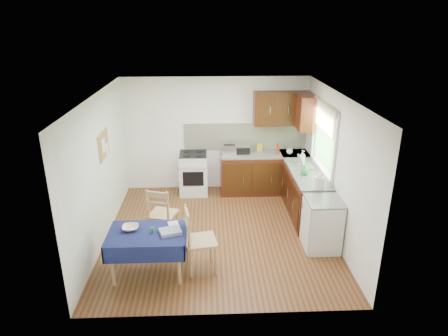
{
  "coord_description": "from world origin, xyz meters",
  "views": [
    {
      "loc": [
        -0.18,
        -6.32,
        3.69
      ],
      "look_at": [
        0.1,
        0.15,
        1.21
      ],
      "focal_mm": 32.0,
      "sensor_mm": 36.0,
      "label": 1
    }
  ],
  "objects_px": {
    "kettle": "(319,181)",
    "chair_near": "(197,238)",
    "dining_table": "(147,239)",
    "chair_far": "(162,213)",
    "dish_rack": "(300,166)",
    "toaster": "(229,149)",
    "sandwich_press": "(242,149)"
  },
  "relations": [
    {
      "from": "sandwich_press",
      "to": "dish_rack",
      "type": "relative_size",
      "value": 0.67
    },
    {
      "from": "toaster",
      "to": "dish_rack",
      "type": "height_order",
      "value": "dish_rack"
    },
    {
      "from": "sandwich_press",
      "to": "kettle",
      "type": "height_order",
      "value": "kettle"
    },
    {
      "from": "dining_table",
      "to": "chair_near",
      "type": "bearing_deg",
      "value": 5.54
    },
    {
      "from": "dining_table",
      "to": "chair_far",
      "type": "xyz_separation_m",
      "value": [
        0.11,
        0.97,
        -0.07
      ]
    },
    {
      "from": "dish_rack",
      "to": "kettle",
      "type": "distance_m",
      "value": 1.06
    },
    {
      "from": "kettle",
      "to": "dining_table",
      "type": "bearing_deg",
      "value": -159.66
    },
    {
      "from": "toaster",
      "to": "dish_rack",
      "type": "xyz_separation_m",
      "value": [
        1.35,
        -0.84,
        -0.07
      ]
    },
    {
      "from": "toaster",
      "to": "kettle",
      "type": "height_order",
      "value": "kettle"
    },
    {
      "from": "chair_near",
      "to": "kettle",
      "type": "height_order",
      "value": "kettle"
    },
    {
      "from": "chair_near",
      "to": "chair_far",
      "type": "bearing_deg",
      "value": 24.95
    },
    {
      "from": "toaster",
      "to": "dining_table",
      "type": "bearing_deg",
      "value": -115.98
    },
    {
      "from": "dining_table",
      "to": "chair_near",
      "type": "distance_m",
      "value": 0.74
    },
    {
      "from": "dining_table",
      "to": "chair_far",
      "type": "relative_size",
      "value": 1.16
    },
    {
      "from": "dining_table",
      "to": "chair_far",
      "type": "distance_m",
      "value": 0.98
    },
    {
      "from": "kettle",
      "to": "chair_near",
      "type": "bearing_deg",
      "value": -154.88
    },
    {
      "from": "sandwich_press",
      "to": "kettle",
      "type": "bearing_deg",
      "value": -56.52
    },
    {
      "from": "chair_far",
      "to": "toaster",
      "type": "relative_size",
      "value": 3.46
    },
    {
      "from": "chair_near",
      "to": "toaster",
      "type": "bearing_deg",
      "value": -22.57
    },
    {
      "from": "toaster",
      "to": "dish_rack",
      "type": "bearing_deg",
      "value": -32.71
    },
    {
      "from": "chair_near",
      "to": "toaster",
      "type": "height_order",
      "value": "toaster"
    },
    {
      "from": "chair_near",
      "to": "dish_rack",
      "type": "height_order",
      "value": "dish_rack"
    },
    {
      "from": "kettle",
      "to": "dish_rack",
      "type": "bearing_deg",
      "value": 94.71
    },
    {
      "from": "chair_far",
      "to": "chair_near",
      "type": "distance_m",
      "value": 1.1
    },
    {
      "from": "dish_rack",
      "to": "dining_table",
      "type": "bearing_deg",
      "value": -159.57
    },
    {
      "from": "toaster",
      "to": "kettle",
      "type": "distance_m",
      "value": 2.37
    },
    {
      "from": "dining_table",
      "to": "chair_near",
      "type": "xyz_separation_m",
      "value": [
        0.74,
        0.07,
        -0.04
      ]
    },
    {
      "from": "dish_rack",
      "to": "kettle",
      "type": "bearing_deg",
      "value": -102.3
    },
    {
      "from": "chair_near",
      "to": "kettle",
      "type": "xyz_separation_m",
      "value": [
        2.08,
        0.98,
        0.48
      ]
    },
    {
      "from": "toaster",
      "to": "kettle",
      "type": "bearing_deg",
      "value": -53.51
    },
    {
      "from": "chair_far",
      "to": "chair_near",
      "type": "xyz_separation_m",
      "value": [
        0.63,
        -0.9,
        0.02
      ]
    },
    {
      "from": "dish_rack",
      "to": "chair_far",
      "type": "bearing_deg",
      "value": -173.91
    }
  ]
}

